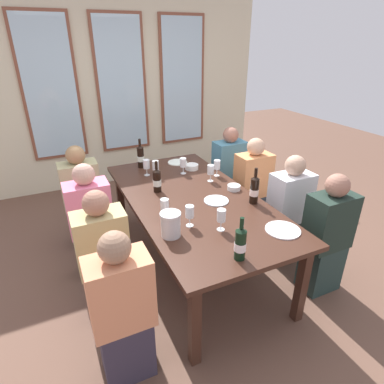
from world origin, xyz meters
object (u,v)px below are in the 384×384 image
seated_person_4 (123,313)px  wine_glass_1 (211,170)px  wine_bottle_2 (254,190)px  seated_person_0 (91,224)px  wine_glass_7 (221,216)px  wine_bottle_0 (240,243)px  tasting_bowl_1 (234,187)px  seated_person_7 (229,173)px  dining_table (192,204)px  wine_glass_3 (183,163)px  wine_glass_2 (190,213)px  wine_glass_4 (165,206)px  seated_person_2 (104,260)px  metal_pitcher (171,224)px  seated_person_5 (326,238)px  wine_bottle_3 (141,157)px  white_plate_2 (283,230)px  seated_person_1 (252,188)px  white_plate_1 (177,162)px  wine_glass_0 (146,165)px  white_plate_0 (216,201)px  wine_glass_6 (217,165)px  wine_glass_5 (156,166)px  wine_bottle_1 (157,180)px  seated_person_6 (83,199)px

seated_person_4 → wine_glass_1: bearing=43.1°
wine_bottle_2 → seated_person_0: 1.51m
wine_glass_7 → seated_person_0: 1.27m
wine_bottle_0 → seated_person_4: 0.86m
tasting_bowl_1 → seated_person_7: seated_person_7 is taller
tasting_bowl_1 → wine_bottle_2: bearing=-87.4°
dining_table → wine_glass_3: (0.15, 0.56, 0.19)m
wine_glass_2 → seated_person_0: 1.03m
wine_bottle_2 → tasting_bowl_1: bearing=92.6°
wine_glass_4 → dining_table: bearing=35.1°
seated_person_2 → dining_table: bearing=18.5°
wine_bottle_0 → tasting_bowl_1: (0.53, 0.93, -0.09)m
wine_glass_1 → wine_glass_4: 0.86m
metal_pitcher → seated_person_5: 1.37m
seated_person_2 → seated_person_4: bearing=-90.0°
wine_bottle_3 → wine_glass_4: (-0.16, -1.19, -0.01)m
wine_bottle_0 → seated_person_0: bearing=122.4°
seated_person_7 → seated_person_0: bearing=-163.4°
wine_glass_3 → seated_person_4: bearing=-125.9°
white_plate_2 → seated_person_1: seated_person_1 is taller
white_plate_1 → wine_glass_0: (-0.44, -0.21, 0.11)m
metal_pitcher → seated_person_5: seated_person_5 is taller
dining_table → seated_person_1: size_ratio=1.99×
seated_person_0 → seated_person_5: bearing=-31.3°
white_plate_0 → wine_glass_6: size_ratio=1.28×
metal_pitcher → seated_person_1: size_ratio=0.17×
wine_bottle_2 → wine_glass_5: 1.10m
dining_table → wine_glass_6: bearing=38.1°
white_plate_2 → tasting_bowl_1: 0.78m
wine_bottle_1 → seated_person_2: 0.91m
dining_table → wine_glass_0: bearing=107.5°
metal_pitcher → wine_glass_1: 1.06m
metal_pitcher → wine_glass_3: 1.21m
wine_bottle_3 → seated_person_0: bearing=-136.6°
wine_bottle_1 → seated_person_4: (-0.64, -1.13, -0.33)m
white_plate_2 → seated_person_1: size_ratio=0.24×
wine_glass_7 → white_plate_0: bearing=65.2°
seated_person_0 → white_plate_2: bearing=-40.6°
wine_glass_4 → seated_person_0: seated_person_0 is taller
metal_pitcher → wine_glass_4: (0.05, 0.25, 0.02)m
white_plate_0 → wine_glass_3: size_ratio=1.28×
metal_pitcher → wine_bottle_2: (0.86, 0.18, 0.03)m
wine_glass_3 → seated_person_1: (0.73, -0.26, -0.34)m
dining_table → wine_glass_3: wine_glass_3 is taller
wine_glass_4 → seated_person_5: (1.25, -0.54, -0.33)m
wine_glass_3 → white_plate_1: bearing=77.9°
metal_pitcher → seated_person_5: size_ratio=0.17×
metal_pitcher → tasting_bowl_1: metal_pitcher is taller
white_plate_2 → wine_bottle_1: (-0.63, 1.06, 0.11)m
wine_glass_5 → seated_person_6: (-0.75, 0.23, -0.33)m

